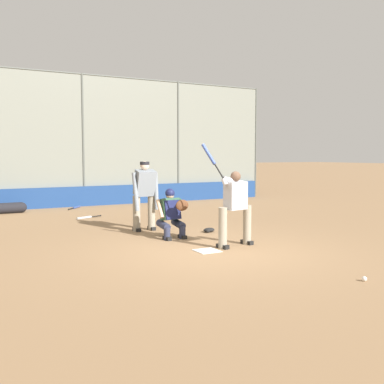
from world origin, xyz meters
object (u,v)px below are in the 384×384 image
baseball_loose (364,279)px  spare_bat_by_padding (86,217)px  batter_at_plate (235,206)px  equipment_bag_dugout_side (4,208)px  catcher_behind_plate (172,213)px  umpire_home (145,194)px  spare_bat_near_backstop (76,207)px  fielding_glove_on_dirt (209,230)px

baseball_loose → spare_bat_by_padding: bearing=-77.8°
batter_at_plate → equipment_bag_dugout_side: size_ratio=1.52×
catcher_behind_plate → baseball_loose: (-0.97, 4.38, -0.53)m
catcher_behind_plate → umpire_home: 1.23m
spare_bat_near_backstop → spare_bat_by_padding: bearing=-149.9°
batter_at_plate → fielding_glove_on_dirt: (-0.39, -1.66, -0.77)m
catcher_behind_plate → spare_bat_by_padding: catcher_behind_plate is taller
umpire_home → baseball_loose: bearing=99.7°
umpire_home → equipment_bag_dugout_side: bearing=-64.2°
umpire_home → spare_bat_near_backstop: umpire_home is taller
umpire_home → fielding_glove_on_dirt: 1.77m
spare_bat_near_backstop → baseball_loose: baseball_loose is taller
batter_at_plate → spare_bat_near_backstop: 8.08m
spare_bat_by_padding → fielding_glove_on_dirt: (-1.94, 3.66, 0.02)m
spare_bat_near_backstop → baseball_loose: bearing=-134.5°
catcher_behind_plate → spare_bat_by_padding: size_ratio=1.34×
umpire_home → spare_bat_near_backstop: (0.32, -5.38, -0.87)m
batter_at_plate → catcher_behind_plate: batter_at_plate is taller
baseball_loose → equipment_bag_dugout_side: bearing=-70.6°
spare_bat_by_padding → umpire_home: bearing=81.7°
spare_bat_near_backstop → baseball_loose: (-1.44, 10.94, 0.00)m
spare_bat_by_padding → equipment_bag_dugout_side: size_ratio=0.60×
spare_bat_by_padding → equipment_bag_dugout_side: 3.03m
batter_at_plate → spare_bat_near_backstop: batter_at_plate is taller
baseball_loose → equipment_bag_dugout_side: (3.75, -10.63, 0.13)m
umpire_home → baseball_loose: 5.73m
batter_at_plate → umpire_home: (0.87, -2.57, 0.08)m
batter_at_plate → fielding_glove_on_dirt: bearing=-113.0°
baseball_loose → catcher_behind_plate: bearing=-77.5°
fielding_glove_on_dirt → spare_bat_by_padding: bearing=-62.0°
equipment_bag_dugout_side → batter_at_plate: bearing=114.6°
umpire_home → baseball_loose: umpire_home is taller
equipment_bag_dugout_side → fielding_glove_on_dirt: bearing=123.0°
baseball_loose → equipment_bag_dugout_side: size_ratio=0.05×
spare_bat_near_backstop → spare_bat_by_padding: same height
baseball_loose → batter_at_plate: bearing=-85.3°
fielding_glove_on_dirt → baseball_loose: (0.14, 4.65, -0.01)m
spare_bat_near_backstop → umpire_home: bearing=-138.6°
batter_at_plate → fielding_glove_on_dirt: 1.87m
catcher_behind_plate → baseball_loose: bearing=100.9°
spare_bat_by_padding → baseball_loose: size_ratio=11.03×
batter_at_plate → catcher_behind_plate: 1.59m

